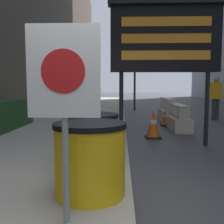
# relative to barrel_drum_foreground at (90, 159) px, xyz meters

# --- Properties ---
(ground_plane) EXTENTS (120.00, 120.00, 0.00)m
(ground_plane) POSITION_rel_barrel_drum_foreground_xyz_m (0.51, -0.33, -0.58)
(ground_plane) COLOR #38383A
(barrel_drum_foreground) EXTENTS (0.86, 0.86, 0.86)m
(barrel_drum_foreground) POSITION_rel_barrel_drum_foreground_xyz_m (0.00, 0.00, 0.00)
(barrel_drum_foreground) COLOR yellow
(barrel_drum_foreground) RESTS_ON sidewalk_left
(barrel_drum_middle) EXTENTS (0.86, 0.86, 0.86)m
(barrel_drum_middle) POSITION_rel_barrel_drum_foreground_xyz_m (-0.10, 0.95, 0.00)
(barrel_drum_middle) COLOR yellow
(barrel_drum_middle) RESTS_ON sidewalk_left
(warning_sign) EXTENTS (0.66, 0.08, 1.83)m
(warning_sign) POSITION_rel_barrel_drum_foreground_xyz_m (-0.15, -0.67, 0.85)
(warning_sign) COLOR gray
(warning_sign) RESTS_ON sidewalk_left
(message_board) EXTENTS (2.68, 0.36, 3.38)m
(message_board) POSITION_rel_barrel_drum_foreground_xyz_m (1.39, 3.30, 1.96)
(message_board) COLOR black
(message_board) RESTS_ON ground_plane
(jersey_barrier_cream) EXTENTS (0.55, 1.64, 0.83)m
(jersey_barrier_cream) POSITION_rel_barrel_drum_foreground_xyz_m (2.25, 5.59, -0.21)
(jersey_barrier_cream) COLOR beige
(jersey_barrier_cream) RESTS_ON ground_plane
(jersey_barrier_white) EXTENTS (0.51, 1.94, 0.94)m
(jersey_barrier_white) POSITION_rel_barrel_drum_foreground_xyz_m (2.25, 7.83, -0.16)
(jersey_barrier_white) COLOR silver
(jersey_barrier_white) RESTS_ON ground_plane
(traffic_cone_near) EXTENTS (0.44, 0.44, 0.78)m
(traffic_cone_near) POSITION_rel_barrel_drum_foreground_xyz_m (1.26, 4.21, -0.19)
(traffic_cone_near) COLOR black
(traffic_cone_near) RESTS_ON ground_plane
(traffic_cone_mid) EXTENTS (0.32, 0.32, 0.57)m
(traffic_cone_mid) POSITION_rel_barrel_drum_foreground_xyz_m (2.43, 9.28, -0.30)
(traffic_cone_mid) COLOR black
(traffic_cone_mid) RESTS_ON ground_plane
(traffic_cone_far) EXTENTS (0.35, 0.35, 0.63)m
(traffic_cone_far) POSITION_rel_barrel_drum_foreground_xyz_m (1.97, 6.46, -0.27)
(traffic_cone_far) COLOR black
(traffic_cone_far) RESTS_ON ground_plane
(traffic_light_near_curb) EXTENTS (0.28, 0.44, 4.22)m
(traffic_light_near_curb) POSITION_rel_barrel_drum_foreground_xyz_m (1.17, 12.58, 2.47)
(traffic_light_near_curb) COLOR #2D2D30
(traffic_light_near_curb) RESTS_ON ground_plane
(pedestrian_worker) EXTENTS (0.55, 0.42, 1.84)m
(pedestrian_worker) POSITION_rel_barrel_drum_foreground_xyz_m (4.42, 8.35, 0.51)
(pedestrian_worker) COLOR #333338
(pedestrian_worker) RESTS_ON ground_plane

